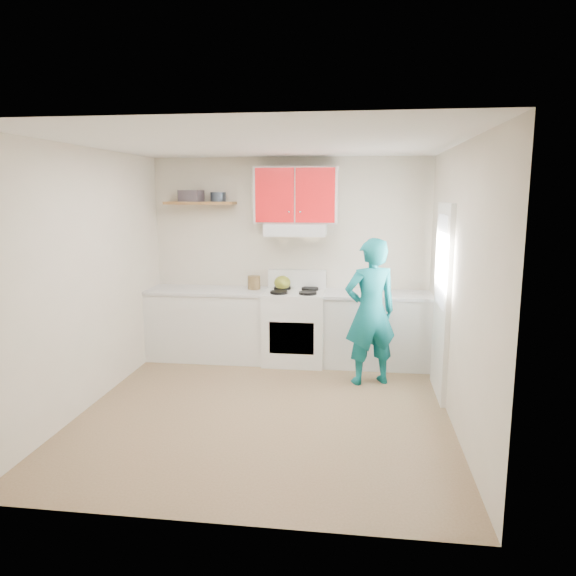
# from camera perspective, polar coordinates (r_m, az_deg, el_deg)

# --- Properties ---
(floor) EXTENTS (3.80, 3.80, 0.00)m
(floor) POSITION_cam_1_polar(r_m,az_deg,el_deg) (5.52, -2.35, -12.82)
(floor) COLOR brown
(floor) RESTS_ON ground
(ceiling) EXTENTS (3.60, 3.80, 0.04)m
(ceiling) POSITION_cam_1_polar(r_m,az_deg,el_deg) (5.10, -2.57, 15.17)
(ceiling) COLOR white
(ceiling) RESTS_ON floor
(back_wall) EXTENTS (3.60, 0.04, 2.60)m
(back_wall) POSITION_cam_1_polar(r_m,az_deg,el_deg) (7.01, 0.23, 3.16)
(back_wall) COLOR beige
(back_wall) RESTS_ON floor
(front_wall) EXTENTS (3.60, 0.04, 2.60)m
(front_wall) POSITION_cam_1_polar(r_m,az_deg,el_deg) (3.34, -8.11, -4.76)
(front_wall) COLOR beige
(front_wall) RESTS_ON floor
(left_wall) EXTENTS (0.04, 3.80, 2.60)m
(left_wall) POSITION_cam_1_polar(r_m,az_deg,el_deg) (5.74, -20.45, 0.96)
(left_wall) COLOR beige
(left_wall) RESTS_ON floor
(right_wall) EXTENTS (0.04, 3.80, 2.60)m
(right_wall) POSITION_cam_1_polar(r_m,az_deg,el_deg) (5.16, 17.65, 0.15)
(right_wall) COLOR beige
(right_wall) RESTS_ON floor
(door) EXTENTS (0.05, 0.85, 2.05)m
(door) POSITION_cam_1_polar(r_m,az_deg,el_deg) (5.88, 16.10, -1.31)
(door) COLOR white
(door) RESTS_ON floor
(door_glass) EXTENTS (0.01, 0.55, 0.95)m
(door_glass) POSITION_cam_1_polar(r_m,az_deg,el_deg) (5.81, 16.04, 2.81)
(door_glass) COLOR white
(door_glass) RESTS_ON door
(counter_left) EXTENTS (1.52, 0.60, 0.90)m
(counter_left) POSITION_cam_1_polar(r_m,az_deg,el_deg) (7.09, -8.48, -3.87)
(counter_left) COLOR silver
(counter_left) RESTS_ON floor
(counter_right) EXTENTS (1.32, 0.60, 0.90)m
(counter_right) POSITION_cam_1_polar(r_m,az_deg,el_deg) (6.82, 9.46, -4.44)
(counter_right) COLOR silver
(counter_right) RESTS_ON floor
(stove) EXTENTS (0.76, 0.65, 0.92)m
(stove) POSITION_cam_1_polar(r_m,az_deg,el_deg) (6.84, 0.71, -4.18)
(stove) COLOR white
(stove) RESTS_ON floor
(range_hood) EXTENTS (0.76, 0.44, 0.15)m
(range_hood) POSITION_cam_1_polar(r_m,az_deg,el_deg) (6.74, 0.84, 6.26)
(range_hood) COLOR silver
(range_hood) RESTS_ON back_wall
(upper_cabinets) EXTENTS (1.02, 0.33, 0.70)m
(upper_cabinets) POSITION_cam_1_polar(r_m,az_deg,el_deg) (6.78, 0.90, 9.87)
(upper_cabinets) COLOR red
(upper_cabinets) RESTS_ON back_wall
(shelf) EXTENTS (0.90, 0.30, 0.04)m
(shelf) POSITION_cam_1_polar(r_m,az_deg,el_deg) (7.05, -9.35, 8.94)
(shelf) COLOR brown
(shelf) RESTS_ON back_wall
(books) EXTENTS (0.31, 0.25, 0.15)m
(books) POSITION_cam_1_polar(r_m,az_deg,el_deg) (7.08, -10.30, 9.65)
(books) COLOR #483F47
(books) RESTS_ON shelf
(tin) EXTENTS (0.20, 0.20, 0.12)m
(tin) POSITION_cam_1_polar(r_m,az_deg,el_deg) (7.00, -7.46, 9.62)
(tin) COLOR #333D4C
(tin) RESTS_ON shelf
(kettle) EXTENTS (0.25, 0.25, 0.18)m
(kettle) POSITION_cam_1_polar(r_m,az_deg,el_deg) (6.86, -0.61, 0.56)
(kettle) COLOR olive
(kettle) RESTS_ON stove
(crock) EXTENTS (0.20, 0.20, 0.19)m
(crock) POSITION_cam_1_polar(r_m,az_deg,el_deg) (6.91, -3.64, 0.50)
(crock) COLOR brown
(crock) RESTS_ON counter_left
(cutting_board) EXTENTS (0.36, 0.31, 0.02)m
(cutting_board) POSITION_cam_1_polar(r_m,az_deg,el_deg) (6.70, 6.05, -0.61)
(cutting_board) COLOR olive
(cutting_board) RESTS_ON counter_right
(silicone_mat) EXTENTS (0.30, 0.26, 0.01)m
(silicone_mat) POSITION_cam_1_polar(r_m,az_deg,el_deg) (6.64, 11.74, -0.91)
(silicone_mat) COLOR red
(silicone_mat) RESTS_ON counter_right
(person) EXTENTS (0.71, 0.59, 1.67)m
(person) POSITION_cam_1_polar(r_m,az_deg,el_deg) (6.07, 8.78, -2.54)
(person) COLOR #0C676F
(person) RESTS_ON floor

